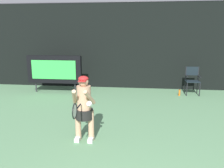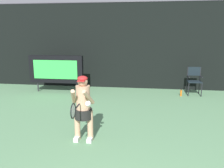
% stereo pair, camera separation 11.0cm
% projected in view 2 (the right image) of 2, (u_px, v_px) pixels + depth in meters
% --- Properties ---
extents(backdrop_screen, '(18.00, 0.12, 3.66)m').
position_uv_depth(backdrop_screen, '(142.00, 47.00, 9.80)').
color(backdrop_screen, black).
rests_on(backdrop_screen, ground).
extents(scoreboard, '(2.20, 0.21, 1.50)m').
position_uv_depth(scoreboard, '(56.00, 69.00, 9.27)').
color(scoreboard, black).
rests_on(scoreboard, ground).
extents(umpire_chair, '(0.52, 0.44, 1.08)m').
position_uv_depth(umpire_chair, '(194.00, 79.00, 8.95)').
color(umpire_chair, black).
rests_on(umpire_chair, ground).
extents(water_bottle, '(0.07, 0.07, 0.27)m').
position_uv_depth(water_bottle, '(181.00, 93.00, 8.85)').
color(water_bottle, orange).
rests_on(water_bottle, ground).
extents(tennis_player, '(0.52, 0.59, 1.48)m').
position_uv_depth(tennis_player, '(83.00, 106.00, 5.08)').
color(tennis_player, white).
rests_on(tennis_player, ground).
extents(tennis_racket, '(0.03, 0.60, 0.31)m').
position_uv_depth(tennis_racket, '(73.00, 111.00, 4.46)').
color(tennis_racket, black).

